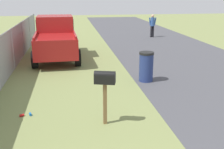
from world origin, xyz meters
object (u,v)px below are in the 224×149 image
at_px(trash_bin, 146,67).
at_px(pedestrian, 152,24).
at_px(mailbox, 105,82).
at_px(pickup_truck, 56,36).

distance_m(trash_bin, pedestrian, 10.83).
bearing_deg(pedestrian, mailbox, -21.35).
distance_m(mailbox, pickup_truck, 7.85).
bearing_deg(mailbox, trash_bin, -14.83).
relative_size(mailbox, pickup_truck, 0.28).
bearing_deg(pickup_truck, mailbox, -171.07).
bearing_deg(trash_bin, pedestrian, -17.74).
relative_size(pickup_truck, pedestrian, 2.98).
bearing_deg(trash_bin, pickup_truck, 38.19).
bearing_deg(pedestrian, pickup_truck, -49.07).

